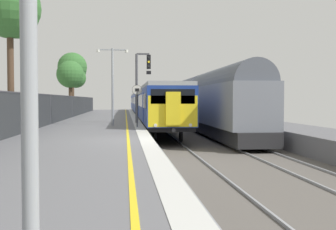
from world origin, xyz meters
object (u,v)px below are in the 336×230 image
Objects in this scene: background_tree_left at (11,11)px; platform_lamp_mid at (113,79)px; background_tree_right at (73,68)px; commuter_train_at_platform at (146,103)px; signal_gantry at (141,79)px; freight_train_adjacent_track at (180,100)px; background_tree_centre at (72,76)px; speed_limit_sign at (137,100)px.

platform_lamp_mid is at bearing 52.52° from background_tree_left.
background_tree_left is 1.06× the size of background_tree_right.
signal_gantry is (-1.47, -22.46, 1.81)m from commuter_train_at_platform.
background_tree_left is (-4.66, -6.08, 2.98)m from platform_lamp_mid.
freight_train_adjacent_track is at bearing 75.24° from signal_gantry.
signal_gantry is 3.17m from platform_lamp_mid.
background_tree_centre is 0.79× the size of background_tree_right.
commuter_train_at_platform is at bearing 157.17° from freight_train_adjacent_track.
freight_train_adjacent_track reaches higher than speed_limit_sign.
platform_lamp_mid is at bearing -97.65° from commuter_train_at_platform.
background_tree_left is at bearing -127.22° from signal_gantry.
background_tree_right reaches higher than speed_limit_sign.
platform_lamp_mid is 0.69× the size of background_tree_right.
background_tree_centre is at bearing -84.67° from background_tree_right.
freight_train_adjacent_track is at bearing 76.94° from speed_limit_sign.
platform_lamp_mid reaches higher than signal_gantry.
speed_limit_sign is at bearing -94.82° from signal_gantry.
background_tree_right is (-5.19, 23.00, 2.35)m from platform_lamp_mid.
platform_lamp_mid is 17.84m from background_tree_centre.
background_tree_right is (-0.54, 5.81, 1.17)m from background_tree_centre.
commuter_train_at_platform is at bearing 44.31° from background_tree_centre.
commuter_train_at_platform is 23.70× the size of speed_limit_sign.
background_tree_right reaches higher than platform_lamp_mid.
freight_train_adjacent_track is at bearing -22.83° from commuter_train_at_platform.
commuter_train_at_platform is at bearing 13.20° from background_tree_right.
platform_lamp_mid is 23.69m from background_tree_right.
background_tree_left is at bearing -90.03° from background_tree_centre.
background_tree_right is (-8.55, -2.01, 4.04)m from commuter_train_at_platform.
commuter_train_at_platform reaches higher than speed_limit_sign.
background_tree_left is at bearing -88.96° from background_tree_right.
signal_gantry is 4.69m from speed_limit_sign.
commuter_train_at_platform is 8.37× the size of background_tree_right.
commuter_train_at_platform is 11.56m from background_tree_centre.
speed_limit_sign is at bearing -103.06° from freight_train_adjacent_track.
signal_gantry is at bearing -93.75° from commuter_train_at_platform.
platform_lamp_mid is at bearing -74.85° from background_tree_centre.
speed_limit_sign is (-0.37, -4.44, -1.46)m from signal_gantry.
background_tree_left reaches higher than background_tree_right.
background_tree_centre is at bearing -135.69° from commuter_train_at_platform.
signal_gantry is 16.07m from background_tree_centre.
freight_train_adjacent_track is 12.45× the size of platform_lamp_mid.
freight_train_adjacent_track is 10.84× the size of background_tree_centre.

